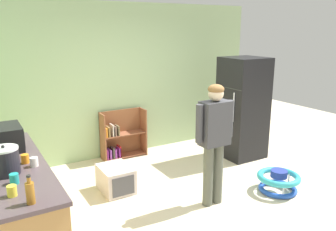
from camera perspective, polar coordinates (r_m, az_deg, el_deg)
The scene contains 16 objects.
ground_plane at distance 4.74m, azimuth 5.76°, elevation -14.35°, with size 12.00×12.00×0.00m, color beige.
back_wall at distance 6.25m, azimuth -6.73°, elevation 5.81°, with size 5.20×0.06×2.70m, color #9CB987.
kitchen_counter at distance 4.12m, azimuth -23.78°, elevation -13.17°, with size 0.65×2.22×0.90m.
refrigerator at distance 6.22m, azimuth 12.28°, elevation 1.21°, with size 0.73×0.68×1.78m.
bookshelf at distance 6.21m, azimuth -7.92°, elevation -3.65°, with size 0.80×0.28×0.85m.
standing_person at distance 4.39m, azimuth 7.71°, elevation -3.15°, with size 0.57×0.22×1.60m.
baby_walker at distance 5.21m, azimuth 17.83°, elevation -10.29°, with size 0.60×0.60×0.32m.
pet_carrier at distance 5.03m, azimuth -8.66°, elevation -10.36°, with size 0.42×0.55×0.36m.
microwave at distance 4.39m, azimuth -25.43°, elevation -3.37°, with size 0.37×0.48×0.28m.
crock_pot at distance 3.66m, azimuth -25.48°, elevation -6.84°, with size 0.27×0.27×0.30m.
banana_bunch at distance 4.84m, azimuth -24.31°, elevation -3.05°, with size 0.15×0.16×0.04m.
amber_bottle at distance 3.02m, azimuth -21.91°, elevation -11.72°, with size 0.07×0.07×0.25m.
teal_cup at distance 3.45m, azimuth -24.16°, elevation -9.55°, with size 0.08×0.08×0.10m, color teal.
orange_cup at distance 3.90m, azimuth -22.64°, elevation -6.65°, with size 0.08×0.08×0.10m, color orange.
white_cup at distance 3.78m, azimuth -21.33°, elevation -7.19°, with size 0.08×0.08×0.10m, color white.
yellow_cup at distance 3.22m, azimuth -24.48°, elevation -11.32°, with size 0.08×0.08×0.10m, color yellow.
Camera 1 is at (-2.50, -3.32, 2.28)m, focal length 36.74 mm.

